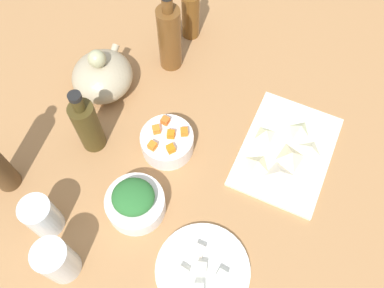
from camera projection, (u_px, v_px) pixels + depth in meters
tabletop at (192, 156)px, 104.40cm from camera, size 190.00×190.00×3.00cm
cutting_board at (286, 151)px, 102.79cm from camera, size 31.42×23.89×1.00cm
plate_tofu at (203, 270)px, 88.92cm from camera, size 20.92×20.92×1.20cm
bowl_greens at (136, 204)px, 93.88cm from camera, size 13.74×13.74×5.34cm
bowl_carrots at (167, 142)px, 101.37cm from camera, size 13.20×13.20×5.63cm
teapot at (102, 76)px, 107.75cm from camera, size 18.13×15.96×14.74cm
bottle_0 at (169, 37)px, 107.51cm from camera, size 6.27×6.27×25.12cm
bottle_2 at (191, 14)px, 115.06cm from camera, size 5.12×5.12×18.77cm
bottle_3 at (87, 125)px, 96.96cm from camera, size 6.04×6.04×21.08cm
drinking_glass_0 at (57, 261)px, 84.42cm from camera, size 7.48×7.48×12.29cm
drinking_glass_1 at (42, 216)px, 89.48cm from camera, size 7.12×7.12×11.19cm
carrot_cube_0 at (165, 121)px, 100.02cm from camera, size 2.03×2.03×1.80cm
carrot_cube_1 at (157, 129)px, 98.90cm from camera, size 2.50×2.50×1.80cm
carrot_cube_2 at (171, 135)px, 98.15cm from camera, size 2.18×2.18×1.80cm
carrot_cube_3 at (171, 149)px, 96.34cm from camera, size 2.54×2.54×1.80cm
carrot_cube_4 at (152, 146)px, 96.72cm from camera, size 2.14×2.14×1.80cm
carrot_cube_5 at (184, 132)px, 98.52cm from camera, size 2.39×2.39×1.80cm
chopped_greens_mound at (133, 197)px, 89.63cm from camera, size 11.39×11.72×4.28cm
tofu_cube_0 at (199, 251)px, 89.24cm from camera, size 2.36×2.36×2.20cm
tofu_cube_2 at (182, 274)px, 86.93cm from camera, size 2.60×2.60×2.20cm
tofu_cube_3 at (222, 276)px, 86.69cm from camera, size 2.57×2.57×2.20cm
tofu_cube_4 at (201, 268)px, 87.46cm from camera, size 2.64×2.64×2.20cm
dumpling_0 at (310, 149)px, 101.33cm from camera, size 5.35×5.41×2.19cm
dumpling_1 at (266, 133)px, 103.17cm from camera, size 5.95×5.98×2.67cm
dumpling_2 at (291, 155)px, 99.95cm from camera, size 7.85×7.64×3.11cm
dumpling_3 at (280, 174)px, 97.71cm from camera, size 7.41×7.39×2.92cm
dumpling_4 at (258, 163)px, 99.29cm from camera, size 6.05×6.32×2.40cm
dumpling_5 at (300, 129)px, 103.72cm from camera, size 5.86×5.39×2.78cm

